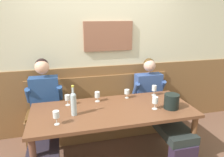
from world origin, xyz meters
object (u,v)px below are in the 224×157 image
at_px(wall_bench, 102,118).
at_px(ice_bucket, 171,101).
at_px(person_right_seat, 44,115).
at_px(wine_glass_mid_right, 127,92).
at_px(wine_glass_mid_left, 56,115).
at_px(wine_glass_left_end, 97,95).
at_px(wine_glass_near_bucket, 154,88).
at_px(person_center_right_seat, 158,106).
at_px(wine_glass_by_bottle, 67,98).
at_px(dining_table, 113,115).
at_px(wine_glass_center_rear, 155,101).
at_px(wine_bottle_green_tall, 74,103).

xyz_separation_m(wall_bench, ice_bucket, (0.72, -0.86, 0.57)).
bearing_deg(person_right_seat, wine_glass_mid_right, -0.33).
bearing_deg(wine_glass_mid_left, wall_bench, 53.28).
height_order(wine_glass_left_end, wine_glass_mid_right, wine_glass_left_end).
bearing_deg(wine_glass_near_bucket, wine_glass_left_end, -178.64).
relative_size(person_center_right_seat, wine_glass_by_bottle, 9.05).
distance_m(dining_table, wine_glass_mid_right, 0.45).
relative_size(wall_bench, wine_glass_mid_right, 18.51).
bearing_deg(dining_table, wine_glass_by_bottle, 154.60).
bearing_deg(wine_glass_mid_right, wine_glass_center_rear, -61.97).
xyz_separation_m(wine_glass_near_bucket, wine_glass_center_rear, (-0.19, -0.43, 0.00)).
bearing_deg(wine_glass_near_bucket, wine_glass_mid_right, -179.59).
xyz_separation_m(person_center_right_seat, wine_glass_left_end, (-0.92, 0.00, 0.27)).
bearing_deg(dining_table, wine_bottle_green_tall, -174.65).
height_order(wine_glass_near_bucket, wine_glass_mid_left, wine_glass_mid_left).
bearing_deg(ice_bucket, person_right_seat, 163.37).
height_order(wine_glass_mid_left, wine_glass_left_end, wine_glass_mid_left).
relative_size(ice_bucket, wine_bottle_green_tall, 0.51).
bearing_deg(wine_glass_center_rear, person_center_right_seat, 56.58).
distance_m(ice_bucket, wine_glass_by_bottle, 1.33).
height_order(person_center_right_seat, wine_glass_left_end, person_center_right_seat).
bearing_deg(person_center_right_seat, person_right_seat, 179.11).
bearing_deg(wine_glass_mid_left, wine_glass_center_rear, 4.90).
bearing_deg(person_right_seat, wine_glass_left_end, -1.91).
relative_size(dining_table, wine_glass_near_bucket, 13.45).
xyz_separation_m(dining_table, wine_glass_mid_left, (-0.69, -0.23, 0.20)).
xyz_separation_m(wine_glass_by_bottle, wine_glass_mid_left, (-0.14, -0.49, 0.01)).
bearing_deg(wine_bottle_green_tall, wine_glass_mid_right, 24.43).
height_order(wine_bottle_green_tall, wine_glass_mid_right, wine_bottle_green_tall).
distance_m(ice_bucket, wine_glass_mid_right, 0.64).
xyz_separation_m(ice_bucket, wine_glass_mid_right, (-0.44, 0.46, -0.01)).
bearing_deg(wine_glass_left_end, person_center_right_seat, -0.11).
height_order(dining_table, wine_glass_mid_left, wine_glass_mid_left).
height_order(person_right_seat, wine_bottle_green_tall, person_right_seat).
relative_size(person_right_seat, wine_glass_mid_left, 8.28).
relative_size(wall_bench, wine_glass_left_end, 16.81).
relative_size(ice_bucket, wine_glass_left_end, 1.35).
relative_size(person_right_seat, ice_bucket, 6.97).
distance_m(person_right_seat, person_center_right_seat, 1.63).
distance_m(wall_bench, wine_bottle_green_tall, 1.09).
height_order(person_center_right_seat, wine_glass_near_bucket, person_center_right_seat).
bearing_deg(wine_glass_mid_left, person_right_seat, 107.49).
bearing_deg(ice_bucket, wine_bottle_green_tall, 174.58).
xyz_separation_m(wine_glass_by_bottle, wine_glass_mid_right, (0.83, 0.04, -0.01)).
distance_m(wine_glass_mid_left, wine_glass_center_rear, 1.20).
height_order(wine_glass_mid_left, wine_glass_center_rear, wine_glass_center_rear).
height_order(ice_bucket, wine_glass_mid_right, ice_bucket).
bearing_deg(person_center_right_seat, wine_glass_by_bottle, -178.93).
bearing_deg(wine_glass_center_rear, wine_glass_mid_right, 118.03).
relative_size(ice_bucket, wine_glass_by_bottle, 1.32).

